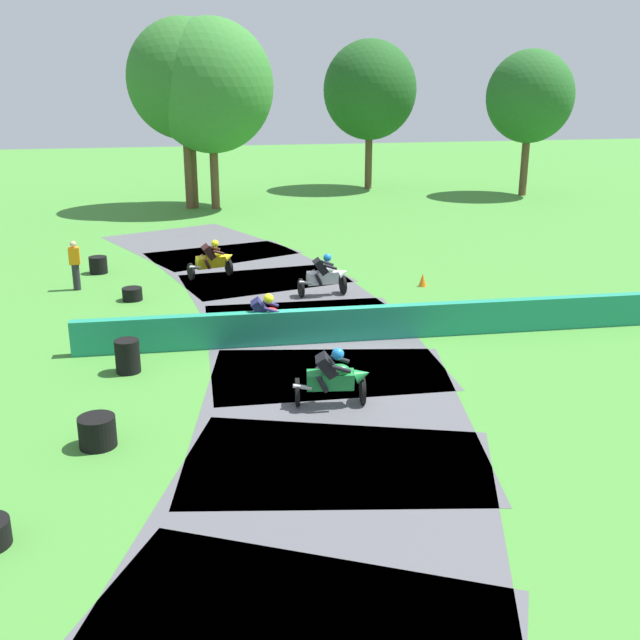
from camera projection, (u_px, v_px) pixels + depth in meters
ground_plane at (315, 342)px, 20.08m from camera, size 120.00×120.00×0.00m
track_asphalt at (266, 344)px, 19.88m from camera, size 10.57×34.85×0.01m
safety_barrier at (495, 316)px, 20.73m from camera, size 22.40×1.05×0.90m
motorcycle_lead_green at (334, 377)px, 16.01m from camera, size 1.70×0.93×1.43m
motorcycle_chase_red at (266, 319)px, 19.87m from camera, size 1.70×0.86×1.43m
motorcycle_trailing_white at (325, 275)px, 24.12m from camera, size 1.68×0.78×1.42m
motorcycle_fourth_yellow at (213, 260)px, 26.25m from camera, size 1.72×1.12×1.43m
tire_stack_mid_a at (97, 432)px, 14.34m from camera, size 0.71×0.71×0.60m
tire_stack_mid_b at (128, 356)px, 17.92m from camera, size 0.58×0.58×0.80m
tire_stack_far at (124, 330)px, 20.36m from camera, size 0.59×0.59×0.40m
tire_stack_extra_a at (132, 294)px, 23.75m from camera, size 0.62×0.62×0.40m
tire_stack_extra_b at (98, 265)px, 26.98m from camera, size 0.63×0.63×0.60m
track_marshal at (75, 266)px, 24.73m from camera, size 0.34×0.24×1.63m
traffic_cone at (423, 280)px, 25.32m from camera, size 0.28×0.28×0.44m
tree_far_left at (370, 90)px, 45.59m from camera, size 5.60×5.60×8.85m
tree_far_right at (530, 97)px, 43.11m from camera, size 4.94×4.94×8.19m
tree_mid_rise at (188, 75)px, 38.50m from camera, size 5.14×5.14×9.48m
tree_behind_barrier at (211, 86)px, 38.37m from camera, size 6.37×6.37×9.57m
tree_distant at (184, 80)px, 38.31m from camera, size 5.72×5.72×9.56m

